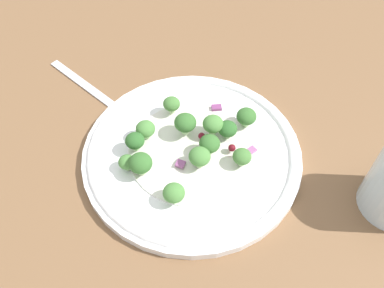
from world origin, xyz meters
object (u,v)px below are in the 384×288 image
object	(u,v)px
plate	(192,153)
fork	(98,94)
broccoli_floret_2	(200,157)
broccoli_floret_1	(145,129)
broccoli_floret_0	(136,143)

from	to	relation	value
plate	fork	xyz separation A→B (cm)	(-15.56, -8.57, -0.61)
broccoli_floret_2	plate	bearing A→B (deg)	179.14
broccoli_floret_1	fork	world-z (taller)	broccoli_floret_1
broccoli_floret_2	fork	bearing A→B (deg)	-154.72
plate	broccoli_floret_0	bearing A→B (deg)	-111.02
plate	broccoli_floret_1	size ratio (longest dim) A/B	11.02
broccoli_floret_0	broccoli_floret_1	xyz separation A→B (cm)	(-1.70, 1.83, -0.10)
plate	broccoli_floret_2	size ratio (longest dim) A/B	10.31
plate	fork	bearing A→B (deg)	-151.15
plate	broccoli_floret_1	xyz separation A→B (cm)	(-4.20, -4.69, 2.19)
broccoli_floret_2	fork	size ratio (longest dim) A/B	0.15
broccoli_floret_1	broccoli_floret_2	world-z (taller)	broccoli_floret_2
broccoli_floret_2	fork	world-z (taller)	broccoli_floret_2
plate	fork	world-z (taller)	plate
fork	broccoli_floret_1	bearing A→B (deg)	18.88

